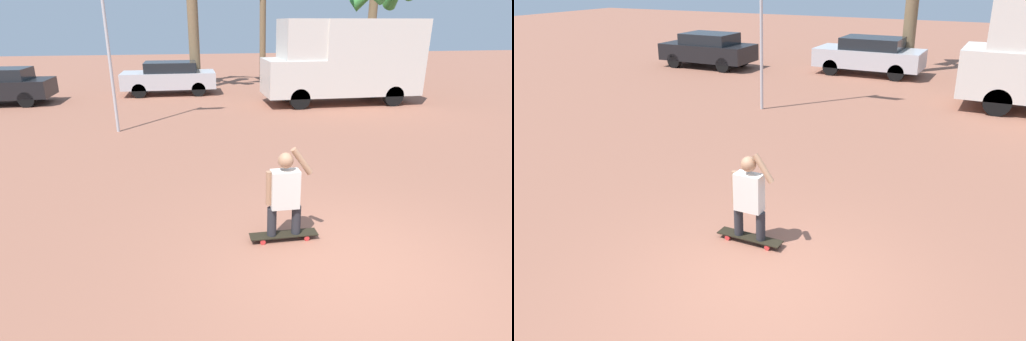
% 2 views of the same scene
% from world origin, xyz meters
% --- Properties ---
extents(ground_plane, '(80.00, 80.00, 0.00)m').
position_xyz_m(ground_plane, '(0.00, 0.00, 0.00)').
color(ground_plane, '#935B47').
extents(skateboard, '(1.04, 0.23, 0.10)m').
position_xyz_m(skateboard, '(-0.80, 0.86, 0.08)').
color(skateboard, black).
rests_on(skateboard, ground_plane).
extents(person_skateboarder, '(0.69, 0.23, 1.37)m').
position_xyz_m(person_skateboarder, '(-0.80, 0.86, 0.82)').
color(person_skateboarder, '#28282D').
rests_on(person_skateboarder, skateboard).
extents(camper_van, '(6.19, 2.16, 3.27)m').
position_xyz_m(camper_van, '(4.19, 11.28, 1.75)').
color(camper_van, black).
rests_on(camper_van, ground_plane).
extents(parked_car_silver, '(4.18, 1.82, 1.46)m').
position_xyz_m(parked_car_silver, '(-2.88, 14.69, 0.77)').
color(parked_car_silver, black).
rests_on(parked_car_silver, ground_plane).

